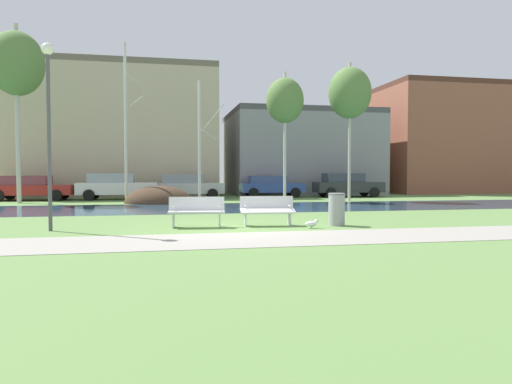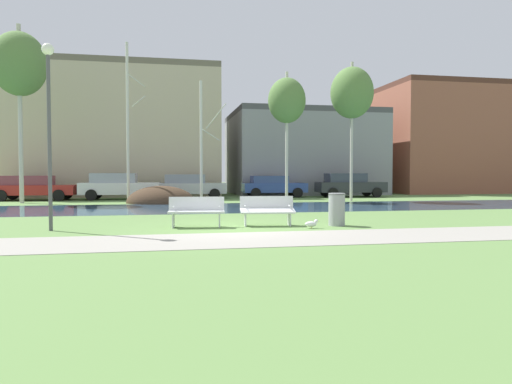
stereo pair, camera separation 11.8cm
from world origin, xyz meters
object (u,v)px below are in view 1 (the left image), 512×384
Objects in this scene: bench_left at (197,211)px; streetlamp at (48,105)px; seagull at (312,224)px; trash_bin at (337,209)px; parked_wagon_fourth_blue at (271,186)px; parked_sedan_second_white at (116,186)px; parked_suv_fifth_dark at (347,185)px; parked_hatch_third_silver at (187,186)px; bench_right at (267,210)px; parked_van_nearest_red at (30,187)px.

streetlamp reaches higher than bench_left.
seagull is (3.17, -0.88, -0.34)m from bench_left.
trash_bin is 16.76m from parked_wagon_fourth_blue.
parked_wagon_fourth_blue is at bearing 83.45° from trash_bin.
streetlamp is 15.53m from parked_sedan_second_white.
parked_suv_fifth_dark is (14.56, 0.26, -0.00)m from parked_sedan_second_white.
parked_hatch_third_silver is (4.48, 15.68, -2.59)m from streetlamp.
trash_bin is at bearing -10.52° from bench_right.
bench_left is 15.66m from parked_sedan_second_white.
seagull is 0.09× the size of parked_sedan_second_white.
parked_suv_fifth_dark is at bearing 54.71° from bench_left.
parked_van_nearest_red is at bearing 125.27° from seagull.
bench_left is at bearing -61.51° from parked_van_nearest_red.
streetlamp is 1.15× the size of parked_hatch_third_silver.
parked_van_nearest_red is (-8.38, 15.44, 0.28)m from bench_left.
parked_suv_fifth_dark is (10.97, 15.50, 0.34)m from bench_left.
parked_suv_fifth_dark reaches higher than seagull.
parked_hatch_third_silver is 5.50m from parked_wagon_fourth_blue.
parked_hatch_third_silver is at bearing 87.95° from bench_left.
parked_van_nearest_red is 19.34m from parked_suv_fifth_dark.
bench_right is at bearing 140.81° from seagull.
bench_right is at bearing -103.59° from parked_wagon_fourth_blue.
streetlamp is at bearing -179.28° from bench_right.
bench_right is 0.35× the size of parked_van_nearest_red.
parked_hatch_third_silver reaches higher than parked_wagon_fourth_blue.
parked_van_nearest_red is 1.07× the size of parked_hatch_third_silver.
bench_left is 3.93× the size of seagull.
parked_van_nearest_red is at bearing 177.68° from parked_sedan_second_white.
parked_van_nearest_red is 1.12× the size of parked_wagon_fourth_blue.
trash_bin is 0.19× the size of streetlamp.
trash_bin reaches higher than seagull.
trash_bin is 1.13m from seagull.
seagull is at bearing -81.01° from parked_hatch_third_silver.
trash_bin is 20.14m from parked_van_nearest_red.
parked_sedan_second_white is at bearing -178.99° from parked_suv_fifth_dark.
trash_bin is 17.41m from parked_sedan_second_white.
parked_wagon_fourth_blue is at bearing 58.71° from streetlamp.
parked_sedan_second_white is (-3.59, 15.24, 0.35)m from bench_left.
bench_right is 0.33× the size of streetlamp.
seagull is at bearing -39.19° from bench_right.
trash_bin reaches higher than bench_left.
streetlamp reaches higher than trash_bin.
streetlamp reaches higher than parked_van_nearest_red.
streetlamp is 1.08× the size of parked_sedan_second_white.
bench_left is at bearing 164.39° from seagull.
trash_bin is 0.21× the size of parked_suv_fifth_dark.
parked_wagon_fourth_blue is (9.61, 1.03, -0.07)m from parked_sedan_second_white.
parked_suv_fifth_dark is at bearing 46.29° from streetlamp.
bench_right is 1.44m from seagull.
parked_suv_fifth_dark is at bearing 60.16° from bench_right.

